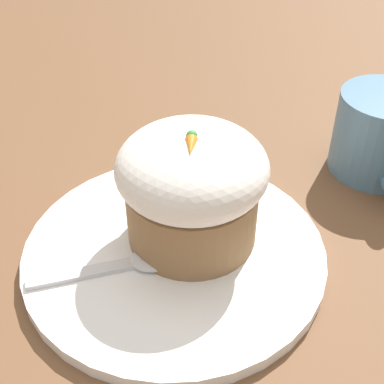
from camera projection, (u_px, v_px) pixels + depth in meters
name	position (u px, v px, depth m)	size (l,w,h in m)	color
ground_plane	(175.00, 257.00, 0.41)	(4.00, 4.00, 0.00)	brown
dessert_plate	(174.00, 252.00, 0.41)	(0.23, 0.23, 0.01)	white
carrot_cake	(192.00, 186.00, 0.39)	(0.11, 0.11, 0.10)	olive
spoon	(132.00, 263.00, 0.39)	(0.05, 0.11, 0.01)	silver
coffee_cup	(381.00, 135.00, 0.48)	(0.12, 0.08, 0.08)	teal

